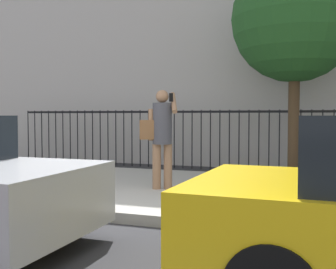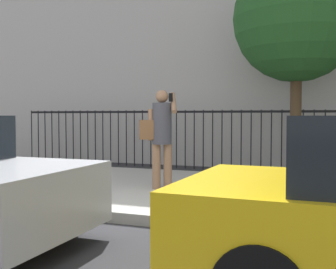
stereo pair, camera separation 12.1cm
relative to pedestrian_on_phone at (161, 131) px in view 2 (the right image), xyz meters
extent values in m
plane|color=#28282B|center=(0.03, -1.90, -1.17)|extent=(60.00, 60.00, 0.00)
cube|color=#9E9B93|center=(0.03, 0.30, -1.09)|extent=(28.00, 4.40, 0.15)
cube|color=#BCB7B2|center=(0.03, 6.60, 3.97)|extent=(28.00, 4.00, 10.27)
cube|color=black|center=(0.03, 4.00, 0.38)|extent=(12.00, 0.04, 0.06)
cylinder|color=black|center=(-5.97, 4.00, -0.37)|extent=(0.03, 0.03, 1.60)
cylinder|color=black|center=(-5.71, 4.00, -0.37)|extent=(0.03, 0.03, 1.60)
cylinder|color=black|center=(-5.45, 4.00, -0.37)|extent=(0.03, 0.03, 1.60)
cylinder|color=black|center=(-5.20, 4.00, -0.37)|extent=(0.03, 0.03, 1.60)
cylinder|color=black|center=(-4.94, 4.00, -0.37)|extent=(0.03, 0.03, 1.60)
cylinder|color=black|center=(-4.69, 4.00, -0.37)|extent=(0.03, 0.03, 1.60)
cylinder|color=black|center=(-4.43, 4.00, -0.37)|extent=(0.03, 0.03, 1.60)
cylinder|color=black|center=(-4.18, 4.00, -0.37)|extent=(0.03, 0.03, 1.60)
cylinder|color=black|center=(-3.92, 4.00, -0.37)|extent=(0.03, 0.03, 1.60)
cylinder|color=black|center=(-3.67, 4.00, -0.37)|extent=(0.03, 0.03, 1.60)
cylinder|color=black|center=(-3.41, 4.00, -0.37)|extent=(0.03, 0.03, 1.60)
cylinder|color=black|center=(-3.16, 4.00, -0.37)|extent=(0.03, 0.03, 1.60)
cylinder|color=black|center=(-2.90, 4.00, -0.37)|extent=(0.03, 0.03, 1.60)
cylinder|color=black|center=(-2.65, 4.00, -0.37)|extent=(0.03, 0.03, 1.60)
cylinder|color=black|center=(-2.39, 4.00, -0.37)|extent=(0.03, 0.03, 1.60)
cylinder|color=black|center=(-2.14, 4.00, -0.37)|extent=(0.03, 0.03, 1.60)
cylinder|color=black|center=(-1.88, 4.00, -0.37)|extent=(0.03, 0.03, 1.60)
cylinder|color=black|center=(-1.62, 4.00, -0.37)|extent=(0.03, 0.03, 1.60)
cylinder|color=black|center=(-1.37, 4.00, -0.37)|extent=(0.03, 0.03, 1.60)
cylinder|color=black|center=(-1.11, 4.00, -0.37)|extent=(0.03, 0.03, 1.60)
cylinder|color=black|center=(-0.86, 4.00, -0.37)|extent=(0.03, 0.03, 1.60)
cylinder|color=black|center=(-0.60, 4.00, -0.37)|extent=(0.03, 0.03, 1.60)
cylinder|color=black|center=(-0.35, 4.00, -0.37)|extent=(0.03, 0.03, 1.60)
cylinder|color=black|center=(-0.09, 4.00, -0.37)|extent=(0.03, 0.03, 1.60)
cylinder|color=black|center=(0.16, 4.00, -0.37)|extent=(0.03, 0.03, 1.60)
cylinder|color=black|center=(0.42, 4.00, -0.37)|extent=(0.03, 0.03, 1.60)
cylinder|color=black|center=(0.67, 4.00, -0.37)|extent=(0.03, 0.03, 1.60)
cylinder|color=black|center=(0.93, 4.00, -0.37)|extent=(0.03, 0.03, 1.60)
cylinder|color=black|center=(1.18, 4.00, -0.37)|extent=(0.03, 0.03, 1.60)
cylinder|color=black|center=(1.44, 4.00, -0.37)|extent=(0.03, 0.03, 1.60)
cylinder|color=black|center=(1.69, 4.00, -0.37)|extent=(0.03, 0.03, 1.60)
cylinder|color=black|center=(1.95, 4.00, -0.37)|extent=(0.03, 0.03, 1.60)
cylinder|color=black|center=(2.21, 4.00, -0.37)|extent=(0.03, 0.03, 1.60)
cylinder|color=black|center=(2.46, 4.00, -0.37)|extent=(0.03, 0.03, 1.60)
cylinder|color=black|center=(2.72, 4.00, -0.37)|extent=(0.03, 0.03, 1.60)
cylinder|color=black|center=(2.97, 4.00, -0.37)|extent=(0.03, 0.03, 1.60)
cylinder|color=black|center=(2.39, -2.51, -0.85)|extent=(0.65, 0.24, 0.64)
cylinder|color=black|center=(-0.38, -2.59, -0.85)|extent=(0.64, 0.22, 0.64)
cylinder|color=#936B4C|center=(0.11, 0.05, -0.62)|extent=(0.15, 0.15, 0.80)
cylinder|color=#936B4C|center=(-0.07, -0.03, -0.62)|extent=(0.15, 0.15, 0.80)
cylinder|color=#3F3F47|center=(0.02, 0.01, 0.14)|extent=(0.45, 0.45, 0.73)
sphere|color=#936B4C|center=(0.02, 0.01, 0.62)|extent=(0.23, 0.23, 0.23)
cylinder|color=#936B4C|center=(0.21, 0.09, 0.51)|extent=(0.29, 0.50, 0.39)
cylinder|color=#936B4C|center=(-0.16, -0.07, 0.12)|extent=(0.09, 0.09, 0.55)
cube|color=black|center=(0.18, 0.02, 0.60)|extent=(0.07, 0.04, 0.15)
cube|color=brown|center=(-0.21, -0.10, 0.03)|extent=(0.32, 0.26, 0.34)
cylinder|color=#4C3823|center=(2.08, 3.19, 0.26)|extent=(0.25, 0.25, 2.86)
sphere|color=#235623|center=(2.08, 3.19, 2.49)|extent=(2.89, 2.89, 2.89)
camera|label=1|loc=(2.60, -6.90, 0.28)|focal=44.83mm
camera|label=2|loc=(2.72, -6.86, 0.28)|focal=44.83mm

